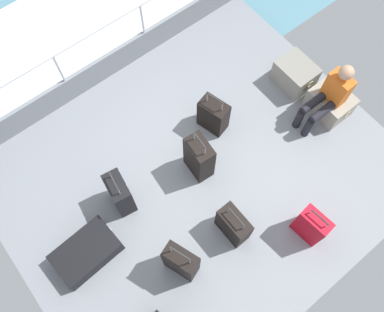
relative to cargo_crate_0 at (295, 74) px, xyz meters
The scene contains 14 objects.
ground_plane 2.13m from the cargo_crate_0, 81.87° to the right, with size 4.40×5.20×0.06m, color gray.
gunwale_port 2.81m from the cargo_crate_0, 131.68° to the right, with size 0.06×5.20×0.45m, color gray.
railing_port 2.87m from the cargo_crate_0, 131.68° to the right, with size 0.04×4.20×1.02m.
sea_wake 3.95m from the cargo_crate_0, 147.52° to the right, with size 12.00×12.00×0.01m.
cargo_crate_0 is the anchor object (origin of this frame).
cargo_crate_1 0.67m from the cargo_crate_0, ahead, with size 0.63×0.47×0.37m.
passenger_seated 0.76m from the cargo_crate_0, ahead, with size 0.34×0.66×1.07m.
suitcase_0 2.34m from the cargo_crate_0, 40.00° to the right, with size 0.40×0.24×0.72m.
suitcase_2 3.90m from the cargo_crate_0, 86.01° to the right, with size 0.55×0.83×0.26m.
suitcase_3 1.45m from the cargo_crate_0, 97.64° to the right, with size 0.46×0.34×0.74m.
suitcase_4 2.53m from the cargo_crate_0, 62.36° to the right, with size 0.44×0.24×0.67m.
suitcase_5 3.25m from the cargo_crate_0, 69.53° to the right, with size 0.46×0.33×0.92m.
suitcase_6 2.04m from the cargo_crate_0, 83.92° to the right, with size 0.42×0.28×0.89m.
suitcase_7 3.13m from the cargo_crate_0, 90.64° to the right, with size 0.44×0.29×0.81m.
Camera 1 is at (1.53, -1.32, 5.30)m, focal length 38.03 mm.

